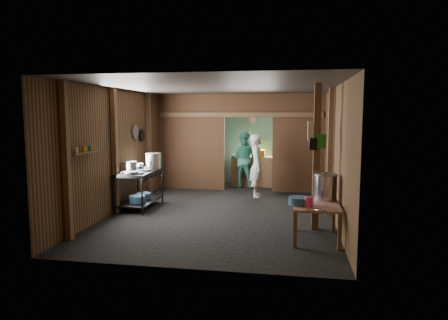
% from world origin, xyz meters
% --- Properties ---
extents(floor, '(4.50, 7.00, 0.00)m').
position_xyz_m(floor, '(0.00, 0.00, 0.00)').
color(floor, '#252424').
rests_on(floor, ground).
extents(ceiling, '(4.50, 7.00, 0.00)m').
position_xyz_m(ceiling, '(0.00, 0.00, 2.60)').
color(ceiling, '#504B45').
rests_on(ceiling, ground).
extents(wall_back, '(4.50, 0.00, 2.60)m').
position_xyz_m(wall_back, '(0.00, 3.50, 1.30)').
color(wall_back, brown).
rests_on(wall_back, ground).
extents(wall_front, '(4.50, 0.00, 2.60)m').
position_xyz_m(wall_front, '(0.00, -3.50, 1.30)').
color(wall_front, brown).
rests_on(wall_front, ground).
extents(wall_left, '(0.00, 7.00, 2.60)m').
position_xyz_m(wall_left, '(-2.25, 0.00, 1.30)').
color(wall_left, brown).
rests_on(wall_left, ground).
extents(wall_right, '(0.00, 7.00, 2.60)m').
position_xyz_m(wall_right, '(2.25, 0.00, 1.30)').
color(wall_right, brown).
rests_on(wall_right, ground).
extents(partition_left, '(1.85, 0.10, 2.60)m').
position_xyz_m(partition_left, '(-1.32, 2.20, 1.30)').
color(partition_left, brown).
rests_on(partition_left, floor).
extents(partition_right, '(1.35, 0.10, 2.60)m').
position_xyz_m(partition_right, '(1.57, 2.20, 1.30)').
color(partition_right, brown).
rests_on(partition_right, floor).
extents(partition_header, '(1.30, 0.10, 0.60)m').
position_xyz_m(partition_header, '(0.25, 2.20, 2.30)').
color(partition_header, brown).
rests_on(partition_header, wall_back).
extents(turquoise_panel, '(4.40, 0.06, 2.50)m').
position_xyz_m(turquoise_panel, '(0.00, 3.44, 1.25)').
color(turquoise_panel, '#5CA19B').
rests_on(turquoise_panel, wall_back).
extents(back_counter, '(1.20, 0.50, 0.85)m').
position_xyz_m(back_counter, '(0.30, 2.95, 0.42)').
color(back_counter, brown).
rests_on(back_counter, floor).
extents(wall_clock, '(0.20, 0.03, 0.20)m').
position_xyz_m(wall_clock, '(0.25, 3.40, 1.90)').
color(wall_clock, silver).
rests_on(wall_clock, wall_back).
extents(post_left_a, '(0.10, 0.12, 2.60)m').
position_xyz_m(post_left_a, '(-2.18, -2.60, 1.30)').
color(post_left_a, brown).
rests_on(post_left_a, floor).
extents(post_left_b, '(0.10, 0.12, 2.60)m').
position_xyz_m(post_left_b, '(-2.18, -0.80, 1.30)').
color(post_left_b, brown).
rests_on(post_left_b, floor).
extents(post_left_c, '(0.10, 0.12, 2.60)m').
position_xyz_m(post_left_c, '(-2.18, 1.20, 1.30)').
color(post_left_c, brown).
rests_on(post_left_c, floor).
extents(post_right, '(0.10, 0.12, 2.60)m').
position_xyz_m(post_right, '(2.18, -0.20, 1.30)').
color(post_right, brown).
rests_on(post_right, floor).
extents(post_free, '(0.12, 0.12, 2.60)m').
position_xyz_m(post_free, '(1.85, -1.30, 1.30)').
color(post_free, brown).
rests_on(post_free, floor).
extents(cross_beam, '(4.40, 0.12, 0.12)m').
position_xyz_m(cross_beam, '(0.00, 2.15, 2.05)').
color(cross_beam, brown).
rests_on(cross_beam, wall_left).
extents(pan_lid_big, '(0.03, 0.34, 0.34)m').
position_xyz_m(pan_lid_big, '(-2.21, 0.40, 1.65)').
color(pan_lid_big, gray).
rests_on(pan_lid_big, wall_left).
extents(pan_lid_small, '(0.03, 0.30, 0.30)m').
position_xyz_m(pan_lid_small, '(-2.21, 0.80, 1.55)').
color(pan_lid_small, black).
rests_on(pan_lid_small, wall_left).
extents(wall_shelf, '(0.14, 0.80, 0.03)m').
position_xyz_m(wall_shelf, '(-2.15, -2.10, 1.40)').
color(wall_shelf, brown).
rests_on(wall_shelf, wall_left).
extents(jar_white, '(0.07, 0.07, 0.10)m').
position_xyz_m(jar_white, '(-2.15, -2.35, 1.47)').
color(jar_white, silver).
rests_on(jar_white, wall_shelf).
extents(jar_yellow, '(0.08, 0.08, 0.10)m').
position_xyz_m(jar_yellow, '(-2.15, -2.10, 1.47)').
color(jar_yellow, orange).
rests_on(jar_yellow, wall_shelf).
extents(jar_green, '(0.06, 0.06, 0.10)m').
position_xyz_m(jar_green, '(-2.15, -1.88, 1.47)').
color(jar_green, '#27821F').
rests_on(jar_green, wall_shelf).
extents(bag_white, '(0.22, 0.15, 0.32)m').
position_xyz_m(bag_white, '(1.80, -1.22, 1.78)').
color(bag_white, silver).
rests_on(bag_white, post_free).
extents(bag_green, '(0.16, 0.12, 0.24)m').
position_xyz_m(bag_green, '(1.92, -1.36, 1.60)').
color(bag_green, '#27821F').
rests_on(bag_green, post_free).
extents(bag_black, '(0.14, 0.10, 0.20)m').
position_xyz_m(bag_black, '(1.78, -1.38, 1.55)').
color(bag_black, black).
rests_on(bag_black, post_free).
extents(gas_range, '(0.72, 1.41, 0.83)m').
position_xyz_m(gas_range, '(-1.88, -0.24, 0.42)').
color(gas_range, black).
rests_on(gas_range, floor).
extents(prep_table, '(0.74, 1.02, 0.60)m').
position_xyz_m(prep_table, '(1.83, -1.90, 0.30)').
color(prep_table, tan).
rests_on(prep_table, floor).
extents(stove_pot_large, '(0.44, 0.44, 0.37)m').
position_xyz_m(stove_pot_large, '(-1.71, 0.21, 0.99)').
color(stove_pot_large, '#B7B7C0').
rests_on(stove_pot_large, gas_range).
extents(stove_pot_med, '(0.33, 0.33, 0.23)m').
position_xyz_m(stove_pot_med, '(-2.05, -0.31, 0.93)').
color(stove_pot_med, '#B7B7C0').
rests_on(stove_pot_med, gas_range).
extents(stove_saucepan, '(0.18, 0.18, 0.10)m').
position_xyz_m(stove_saucepan, '(-2.05, 0.23, 0.88)').
color(stove_saucepan, '#B7B7C0').
rests_on(stove_saucepan, gas_range).
extents(frying_pan, '(0.41, 0.58, 0.07)m').
position_xyz_m(frying_pan, '(-1.88, -0.70, 0.86)').
color(frying_pan, gray).
rests_on(frying_pan, gas_range).
extents(blue_tub_front, '(0.35, 0.35, 0.15)m').
position_xyz_m(blue_tub_front, '(-1.88, -0.40, 0.23)').
color(blue_tub_front, '#305C84').
rests_on(blue_tub_front, gas_range).
extents(blue_tub_back, '(0.33, 0.33, 0.13)m').
position_xyz_m(blue_tub_back, '(-1.88, -0.02, 0.23)').
color(blue_tub_back, '#305C84').
rests_on(blue_tub_back, gas_range).
extents(stock_pot, '(0.45, 0.45, 0.47)m').
position_xyz_m(stock_pot, '(2.00, -1.53, 0.82)').
color(stock_pot, '#B7B7C0').
rests_on(stock_pot, prep_table).
extents(wash_basin, '(0.40, 0.40, 0.13)m').
position_xyz_m(wash_basin, '(1.55, -2.02, 0.67)').
color(wash_basin, '#305C84').
rests_on(wash_basin, prep_table).
extents(pink_bucket, '(0.14, 0.14, 0.16)m').
position_xyz_m(pink_bucket, '(1.70, -2.16, 0.68)').
color(pink_bucket, '#D54073').
rests_on(pink_bucket, prep_table).
extents(knife, '(0.30, 0.04, 0.01)m').
position_xyz_m(knife, '(1.80, -2.37, 0.61)').
color(knife, '#B7B7C0').
rests_on(knife, prep_table).
extents(yellow_tub, '(0.35, 0.35, 0.19)m').
position_xyz_m(yellow_tub, '(0.48, 2.95, 0.95)').
color(yellow_tub, orange).
rests_on(yellow_tub, back_counter).
extents(red_cup, '(0.13, 0.13, 0.16)m').
position_xyz_m(red_cup, '(-0.08, 2.95, 0.93)').
color(red_cup, '#D2383C').
rests_on(red_cup, back_counter).
extents(cook, '(0.42, 0.60, 1.57)m').
position_xyz_m(cook, '(0.56, 1.41, 0.79)').
color(cook, white).
rests_on(cook, floor).
extents(worker_back, '(0.89, 0.76, 1.59)m').
position_xyz_m(worker_back, '(0.07, 2.67, 0.80)').
color(worker_back, teal).
rests_on(worker_back, floor).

